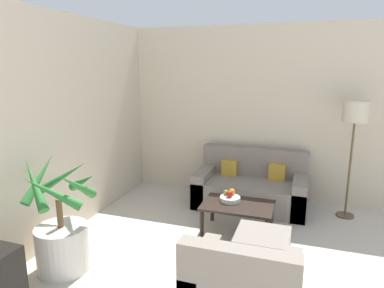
{
  "coord_description": "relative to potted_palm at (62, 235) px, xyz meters",
  "views": [
    {
      "loc": [
        -0.75,
        1.21,
        2.07
      ],
      "look_at": [
        -2.26,
        5.69,
        1.0
      ],
      "focal_mm": 32.0,
      "sensor_mm": 36.0,
      "label": 1
    }
  ],
  "objects": [
    {
      "name": "wall_back",
      "position": [
        3.04,
        2.78,
        0.96
      ],
      "size": [
        8.62,
        0.06,
        2.7
      ],
      "color": "beige",
      "rests_on": "ground_plane"
    },
    {
      "name": "potted_palm",
      "position": [
        0.0,
        0.0,
        0.0
      ],
      "size": [
        0.79,
        0.8,
        1.21
      ],
      "color": "beige",
      "rests_on": "ground_plane"
    },
    {
      "name": "sofa_loveseat",
      "position": [
        1.57,
        2.31,
        -0.11
      ],
      "size": [
        1.62,
        0.82,
        0.83
      ],
      "color": "gray",
      "rests_on": "ground_plane"
    },
    {
      "name": "floor_lamp",
      "position": [
        2.91,
        2.34,
        1.02
      ],
      "size": [
        0.33,
        0.33,
        1.63
      ],
      "color": "brown",
      "rests_on": "ground_plane"
    },
    {
      "name": "coffee_table",
      "position": [
        1.55,
        1.36,
        -0.05
      ],
      "size": [
        0.88,
        0.59,
        0.39
      ],
      "color": "black",
      "rests_on": "ground_plane"
    },
    {
      "name": "fruit_bowl",
      "position": [
        1.44,
        1.43,
        0.03
      ],
      "size": [
        0.26,
        0.26,
        0.06
      ],
      "color": "beige",
      "rests_on": "coffee_table"
    },
    {
      "name": "apple_red",
      "position": [
        1.43,
        1.42,
        0.1
      ],
      "size": [
        0.08,
        0.08,
        0.08
      ],
      "color": "red",
      "rests_on": "fruit_bowl"
    },
    {
      "name": "apple_green",
      "position": [
        1.37,
        1.49,
        0.09
      ],
      "size": [
        0.06,
        0.06,
        0.06
      ],
      "color": "olive",
      "rests_on": "fruit_bowl"
    },
    {
      "name": "orange_fruit",
      "position": [
        1.44,
        1.52,
        0.1
      ],
      "size": [
        0.08,
        0.08,
        0.08
      ],
      "color": "orange",
      "rests_on": "fruit_bowl"
    },
    {
      "name": "ottoman",
      "position": [
        1.95,
        0.67,
        -0.19
      ],
      "size": [
        0.55,
        0.53,
        0.4
      ],
      "color": "gray",
      "rests_on": "ground_plane"
    }
  ]
}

